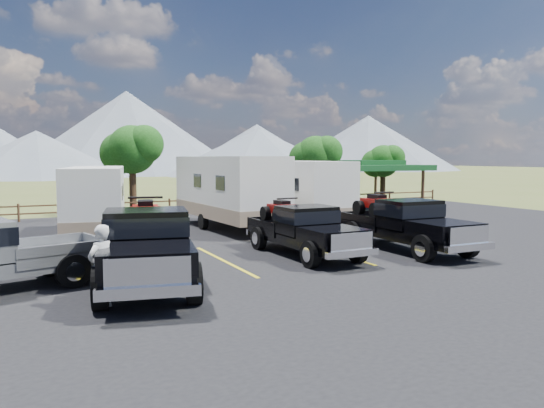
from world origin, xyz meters
name	(u,v)px	position (x,y,z in m)	size (l,w,h in m)	color
ground	(344,282)	(0.00, 0.00, 0.00)	(320.00, 320.00, 0.00)	#4F5E27
asphalt_lot	(293,262)	(0.00, 3.00, 0.02)	(44.00, 34.00, 0.04)	black
stall_lines	(279,256)	(0.00, 4.00, 0.04)	(12.12, 5.50, 0.01)	gold
tree_ne_a	(315,156)	(8.97, 17.01, 3.48)	(3.11, 2.92, 4.76)	#2F2012
tree_ne_b	(383,161)	(14.98, 18.01, 3.13)	(2.77, 2.59, 4.27)	#2F2012
tree_north	(131,150)	(-2.03, 19.02, 3.83)	(3.46, 3.24, 5.25)	#2F2012
rail_fence	(202,204)	(2.00, 18.50, 0.61)	(36.12, 0.12, 1.00)	brown
pavilion	(368,167)	(13.00, 17.00, 2.79)	(6.20, 6.20, 3.22)	brown
mountain_range	(19,135)	(-7.63, 105.98, 7.87)	(209.00, 71.00, 20.00)	slate
rig_left	(147,244)	(-4.93, 1.94, 1.12)	(3.45, 7.00, 2.24)	black
rig_center	(303,229)	(0.82, 3.81, 0.96)	(2.13, 5.75, 1.91)	black
rig_right	(404,223)	(4.63, 3.13, 1.03)	(2.18, 6.16, 2.05)	black
trailer_left	(96,201)	(-5.04, 11.13, 1.58)	(3.44, 8.53, 2.95)	white
trailer_center	(229,191)	(0.98, 11.32, 1.82)	(2.93, 9.81, 3.40)	white
trailer_right	(299,191)	(4.71, 11.32, 1.70)	(2.50, 9.14, 3.18)	white
person_a	(101,267)	(-6.35, 0.07, 0.98)	(0.68, 0.45, 1.88)	silver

